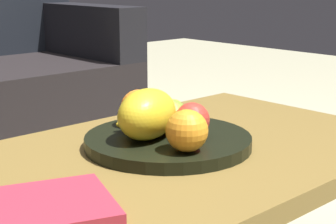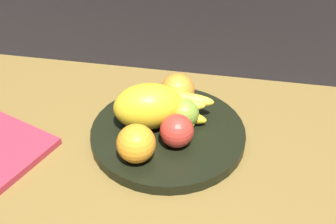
{
  "view_description": "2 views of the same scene",
  "coord_description": "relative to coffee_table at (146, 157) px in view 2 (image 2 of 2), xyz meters",
  "views": [
    {
      "loc": [
        -0.7,
        -0.78,
        0.74
      ],
      "look_at": [
        0.05,
        0.03,
        0.47
      ],
      "focal_mm": 59.04,
      "sensor_mm": 36.0,
      "label": 1
    },
    {
      "loc": [
        0.18,
        -0.72,
        1.05
      ],
      "look_at": [
        0.05,
        0.03,
        0.47
      ],
      "focal_mm": 47.38,
      "sensor_mm": 36.0,
      "label": 2
    }
  ],
  "objects": [
    {
      "name": "coffee_table",
      "position": [
        0.0,
        0.0,
        0.0
      ],
      "size": [
        1.09,
        0.62,
        0.4
      ],
      "color": "brown",
      "rests_on": "ground_plane"
    },
    {
      "name": "banana_bunch",
      "position": [
        0.06,
        0.07,
        0.1
      ],
      "size": [
        0.17,
        0.15,
        0.06
      ],
      "color": "gold",
      "rests_on": "fruit_bowl"
    },
    {
      "name": "orange_front",
      "position": [
        0.0,
        -0.08,
        0.11
      ],
      "size": [
        0.08,
        0.08,
        0.08
      ],
      "primitive_type": "sphere",
      "color": "orange",
      "rests_on": "fruit_bowl"
    },
    {
      "name": "melon_large_front",
      "position": [
        0.0,
        0.04,
        0.12
      ],
      "size": [
        0.18,
        0.15,
        0.1
      ],
      "primitive_type": "ellipsoid",
      "rotation": [
        0.0,
        0.0,
        0.33
      ],
      "color": "yellow",
      "rests_on": "fruit_bowl"
    },
    {
      "name": "fruit_bowl",
      "position": [
        0.05,
        0.03,
        0.06
      ],
      "size": [
        0.35,
        0.35,
        0.03
      ],
      "primitive_type": "cylinder",
      "color": "black",
      "rests_on": "coffee_table"
    },
    {
      "name": "apple_left",
      "position": [
        0.08,
        0.05,
        0.1
      ],
      "size": [
        0.07,
        0.07,
        0.07
      ],
      "primitive_type": "sphere",
      "color": "olive",
      "rests_on": "fruit_bowl"
    },
    {
      "name": "apple_front",
      "position": [
        0.07,
        -0.02,
        0.1
      ],
      "size": [
        0.07,
        0.07,
        0.07
      ],
      "primitive_type": "sphere",
      "color": "red",
      "rests_on": "fruit_bowl"
    },
    {
      "name": "orange_left",
      "position": [
        0.05,
        0.13,
        0.11
      ],
      "size": [
        0.08,
        0.08,
        0.08
      ],
      "primitive_type": "sphere",
      "color": "orange",
      "rests_on": "fruit_bowl"
    }
  ]
}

